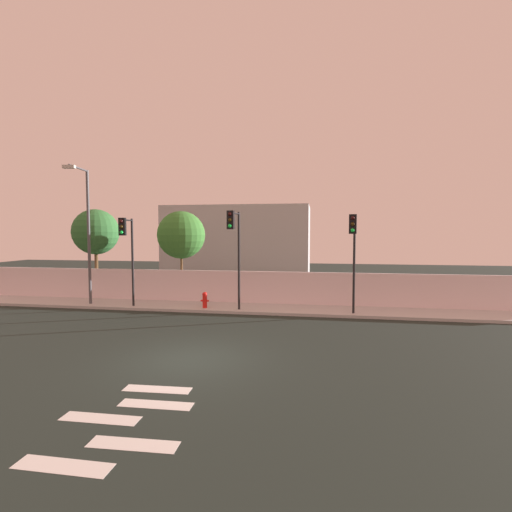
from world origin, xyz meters
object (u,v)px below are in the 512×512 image
at_px(traffic_light_right, 235,239).
at_px(roadside_tree_leftmost, 96,232).
at_px(traffic_light_left, 353,242).
at_px(fire_hydrant, 205,299).
at_px(traffic_light_center, 127,243).
at_px(street_lamp_curbside, 86,226).
at_px(roadside_tree_midleft, 181,235).

relative_size(traffic_light_right, roadside_tree_leftmost, 0.90).
relative_size(traffic_light_left, traffic_light_right, 0.96).
bearing_deg(fire_hydrant, traffic_light_center, -169.31).
distance_m(street_lamp_curbside, fire_hydrant, 7.74).
bearing_deg(traffic_light_right, roadside_tree_midleft, 139.60).
bearing_deg(traffic_light_center, traffic_light_left, 0.10).
height_order(traffic_light_center, roadside_tree_midleft, roadside_tree_midleft).
xyz_separation_m(traffic_light_right, street_lamp_curbside, (-8.47, 0.59, 0.71)).
xyz_separation_m(traffic_light_center, roadside_tree_midleft, (1.68, 3.47, 0.38)).
xyz_separation_m(traffic_light_right, roadside_tree_midleft, (-4.10, 3.49, 0.17)).
bearing_deg(roadside_tree_leftmost, traffic_light_center, -41.10).
xyz_separation_m(traffic_light_center, street_lamp_curbside, (-2.70, 0.57, 0.92)).
relative_size(traffic_light_center, traffic_light_right, 0.94).
distance_m(traffic_light_center, roadside_tree_midleft, 3.87).
bearing_deg(street_lamp_curbside, fire_hydrant, 1.50).
height_order(traffic_light_left, traffic_light_center, traffic_light_left).
bearing_deg(roadside_tree_leftmost, traffic_light_left, -12.52).
distance_m(traffic_light_right, street_lamp_curbside, 8.53).
relative_size(street_lamp_curbside, roadside_tree_midleft, 1.36).
bearing_deg(street_lamp_curbside, traffic_light_right, -4.01).
height_order(traffic_light_left, roadside_tree_leftmost, roadside_tree_leftmost).
xyz_separation_m(traffic_light_center, roadside_tree_leftmost, (-3.97, 3.47, 0.56)).
xyz_separation_m(traffic_light_center, fire_hydrant, (3.96, 0.75, -3.01)).
distance_m(traffic_light_right, roadside_tree_midleft, 5.38).
height_order(traffic_light_center, roadside_tree_leftmost, roadside_tree_leftmost).
relative_size(street_lamp_curbside, roadside_tree_leftmost, 1.32).
distance_m(traffic_light_center, traffic_light_right, 5.78).
relative_size(traffic_light_center, roadside_tree_leftmost, 0.84).
height_order(street_lamp_curbside, fire_hydrant, street_lamp_curbside).
xyz_separation_m(traffic_light_left, fire_hydrant, (-7.58, 0.73, -3.07)).
bearing_deg(roadside_tree_leftmost, roadside_tree_midleft, 0.00).
xyz_separation_m(traffic_light_right, roadside_tree_leftmost, (-9.75, 3.49, 0.35)).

